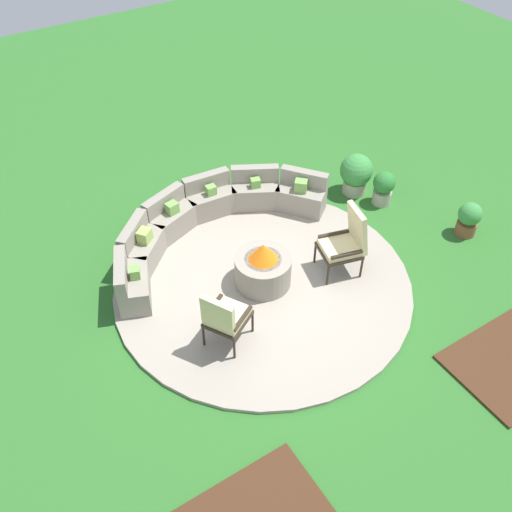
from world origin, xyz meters
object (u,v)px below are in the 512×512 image
fire_pit (263,268)px  lounge_chair_front_right (346,241)px  curved_stone_bench (205,220)px  lounge_chair_front_left (224,317)px  potted_plant_2 (469,218)px  potted_plant_1 (384,187)px  potted_plant_0 (356,173)px

fire_pit → lounge_chair_front_right: lounge_chair_front_right is taller
curved_stone_bench → lounge_chair_front_left: lounge_chair_front_left is taller
potted_plant_2 → fire_pit: bearing=167.2°
potted_plant_1 → potted_plant_2: potted_plant_1 is taller
fire_pit → lounge_chair_front_left: (-1.08, -0.72, 0.23)m
lounge_chair_front_left → curved_stone_bench: bearing=127.8°
curved_stone_bench → potted_plant_1: size_ratio=6.48×
lounge_chair_front_left → lounge_chair_front_right: lounge_chair_front_right is taller
lounge_chair_front_left → potted_plant_0: size_ratio=1.29×
fire_pit → potted_plant_0: (2.74, 1.12, 0.06)m
lounge_chair_front_left → lounge_chair_front_right: bearing=67.0°
fire_pit → lounge_chair_front_right: size_ratio=0.75×
lounge_chair_front_right → potted_plant_0: bearing=-29.3°
lounge_chair_front_left → potted_plant_0: lounge_chair_front_left is taller
curved_stone_bench → potted_plant_2: bearing=-31.3°
potted_plant_0 → potted_plant_1: potted_plant_0 is taller
curved_stone_bench → potted_plant_2: (3.79, -2.31, -0.02)m
fire_pit → potted_plant_1: bearing=11.6°
potted_plant_1 → fire_pit: bearing=-168.4°
lounge_chair_front_left → potted_plant_1: lounge_chair_front_left is taller
lounge_chair_front_right → potted_plant_2: size_ratio=1.87×
potted_plant_1 → curved_stone_bench: bearing=164.4°
curved_stone_bench → potted_plant_0: potted_plant_0 is taller
fire_pit → curved_stone_bench: 1.50m
fire_pit → potted_plant_0: bearing=22.3°
lounge_chair_front_left → potted_plant_2: (4.68, -0.10, -0.26)m
curved_stone_bench → potted_plant_1: (3.15, -0.88, -0.00)m
lounge_chair_front_right → potted_plant_0: (1.50, 1.54, -0.21)m
fire_pit → lounge_chair_front_right: bearing=-18.7°
fire_pit → curved_stone_bench: fire_pit is taller
fire_pit → lounge_chair_front_right: (1.24, -0.42, 0.27)m
fire_pit → potted_plant_1: fire_pit is taller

